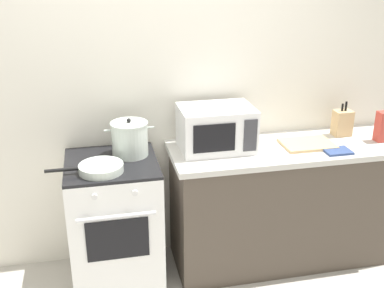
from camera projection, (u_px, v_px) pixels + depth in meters
back_wall at (196, 92)px, 3.41m from camera, size 4.40×0.10×2.50m
lower_cabinet_right at (284, 205)px, 3.51m from camera, size 1.64×0.56×0.88m
countertop_right at (289, 148)px, 3.34m from camera, size 1.70×0.60×0.04m
stove at (115, 223)px, 3.24m from camera, size 0.60×0.64×0.92m
stock_pot at (130, 139)px, 3.13m from camera, size 0.33×0.25×0.26m
frying_pan at (100, 168)px, 2.92m from camera, size 0.48×0.28×0.05m
microwave at (216, 128)px, 3.23m from camera, size 0.50×0.37×0.30m
cutting_board at (307, 144)px, 3.33m from camera, size 0.36×0.26×0.02m
knife_block at (342, 123)px, 3.49m from camera, size 0.13×0.10×0.26m
pasta_box at (382, 127)px, 3.38m from camera, size 0.08×0.08×0.22m
oven_mitt at (337, 151)px, 3.22m from camera, size 0.18×0.14×0.02m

